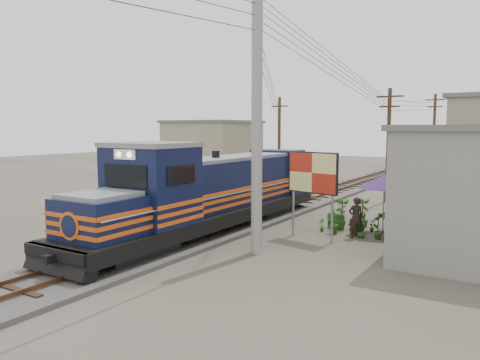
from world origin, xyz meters
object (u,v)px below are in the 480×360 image
Objects in this scene: locomotive at (208,194)px; vendor at (356,218)px; billboard at (313,175)px; market_umbrella at (384,182)px.

locomotive is 6.37m from vendor.
vendor is at bearing 22.38° from locomotive.
billboard is 2.61m from vendor.
billboard is at bearing -129.93° from market_umbrella.
billboard is 1.28× the size of market_umbrella.
locomotive is 9.12× the size of vendor.
market_umbrella reaches higher than vendor.
billboard reaches higher than vendor.
vendor is (1.48, 1.16, -1.81)m from billboard.
vendor is (5.84, 2.40, -0.85)m from locomotive.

